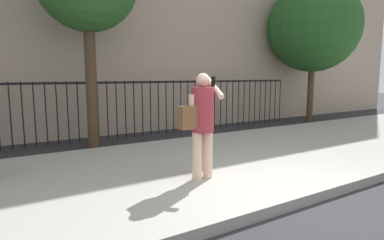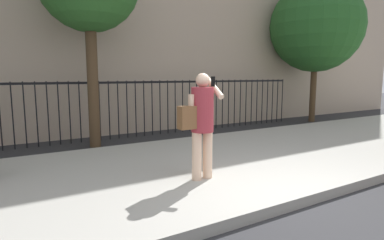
# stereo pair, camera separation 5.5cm
# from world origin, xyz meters

# --- Properties ---
(ground_plane) EXTENTS (60.00, 60.00, 0.00)m
(ground_plane) POSITION_xyz_m (0.00, 0.00, 0.00)
(ground_plane) COLOR #28282B
(sidewalk) EXTENTS (28.00, 4.40, 0.15)m
(sidewalk) POSITION_xyz_m (0.00, 2.20, 0.07)
(sidewalk) COLOR #9E9B93
(sidewalk) RESTS_ON ground
(iron_fence) EXTENTS (12.03, 0.04, 1.60)m
(iron_fence) POSITION_xyz_m (0.00, 5.90, 1.02)
(iron_fence) COLOR black
(iron_fence) RESTS_ON ground
(pedestrian_on_phone) EXTENTS (0.65, 0.47, 1.63)m
(pedestrian_on_phone) POSITION_xyz_m (-0.64, 1.35, 1.09)
(pedestrian_on_phone) COLOR beige
(pedestrian_on_phone) RESTS_ON sidewalk
(street_tree_near) EXTENTS (3.35, 3.35, 5.21)m
(street_tree_near) POSITION_xyz_m (7.00, 5.31, 3.53)
(street_tree_near) COLOR #4C3823
(street_tree_near) RESTS_ON ground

